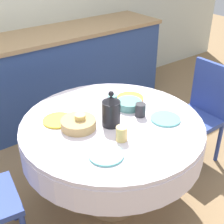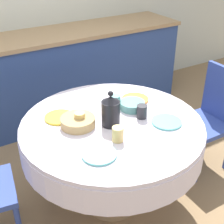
# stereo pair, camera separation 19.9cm
# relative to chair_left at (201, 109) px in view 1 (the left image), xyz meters

# --- Properties ---
(ground_plane) EXTENTS (12.00, 12.00, 0.00)m
(ground_plane) POSITION_rel_chair_left_xyz_m (-0.97, 0.01, -0.49)
(ground_plane) COLOR #8E704C
(kitchen_counter) EXTENTS (3.24, 0.64, 0.95)m
(kitchen_counter) POSITION_rel_chair_left_xyz_m (-0.97, 1.48, -0.02)
(kitchen_counter) COLOR #2D4784
(kitchen_counter) RESTS_ON ground_plane
(dining_table) EXTENTS (1.25, 1.25, 0.72)m
(dining_table) POSITION_rel_chair_left_xyz_m (-0.97, 0.01, 0.11)
(dining_table) COLOR tan
(dining_table) RESTS_ON ground_plane
(chair_left) EXTENTS (0.41, 0.41, 0.90)m
(chair_left) POSITION_rel_chair_left_xyz_m (0.00, 0.00, 0.00)
(chair_left) COLOR #2D428E
(chair_left) RESTS_ON ground_plane
(plate_near_left) EXTENTS (0.20, 0.20, 0.01)m
(plate_near_left) POSITION_rel_chair_left_xyz_m (-1.22, -0.26, 0.24)
(plate_near_left) COLOR #60BCB7
(plate_near_left) RESTS_ON dining_table
(cup_near_left) EXTENTS (0.07, 0.07, 0.09)m
(cup_near_left) POSITION_rel_chair_left_xyz_m (-1.05, -0.19, 0.28)
(cup_near_left) COLOR #DBB766
(cup_near_left) RESTS_ON dining_table
(plate_near_right) EXTENTS (0.20, 0.20, 0.01)m
(plate_near_right) POSITION_rel_chair_left_xyz_m (-0.66, -0.18, 0.24)
(plate_near_right) COLOR #60BCB7
(plate_near_right) RESTS_ON dining_table
(cup_near_right) EXTENTS (0.07, 0.07, 0.09)m
(cup_near_right) POSITION_rel_chair_left_xyz_m (-0.76, -0.04, 0.28)
(cup_near_right) COLOR #28282D
(cup_near_right) RESTS_ON dining_table
(plate_far_left) EXTENTS (0.20, 0.20, 0.01)m
(plate_far_left) POSITION_rel_chair_left_xyz_m (-1.25, 0.25, 0.24)
(plate_far_left) COLOR yellow
(plate_far_left) RESTS_ON dining_table
(cup_far_left) EXTENTS (0.07, 0.07, 0.09)m
(cup_far_left) POSITION_rel_chair_left_xyz_m (-1.17, 0.09, 0.28)
(cup_far_left) COLOR #DBB766
(cup_far_left) RESTS_ON dining_table
(plate_far_right) EXTENTS (0.20, 0.20, 0.01)m
(plate_far_right) POSITION_rel_chair_left_xyz_m (-0.65, 0.20, 0.24)
(plate_far_right) COLOR orange
(plate_far_right) RESTS_ON dining_table
(cup_far_right) EXTENTS (0.07, 0.07, 0.09)m
(cup_far_right) POSITION_rel_chair_left_xyz_m (-0.84, 0.18, 0.28)
(cup_far_right) COLOR #5BA39E
(cup_far_right) RESTS_ON dining_table
(coffee_carafe) EXTENTS (0.12, 0.12, 0.25)m
(coffee_carafe) POSITION_rel_chair_left_xyz_m (-0.99, -0.01, 0.34)
(coffee_carafe) COLOR black
(coffee_carafe) RESTS_ON dining_table
(bread_basket) EXTENTS (0.23, 0.23, 0.06)m
(bread_basket) POSITION_rel_chair_left_xyz_m (-1.18, 0.09, 0.26)
(bread_basket) COLOR tan
(bread_basket) RESTS_ON dining_table
(fruit_bowl) EXTENTS (0.18, 0.18, 0.06)m
(fruit_bowl) POSITION_rel_chair_left_xyz_m (-0.75, 0.10, 0.26)
(fruit_bowl) COLOR #569993
(fruit_bowl) RESTS_ON dining_table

